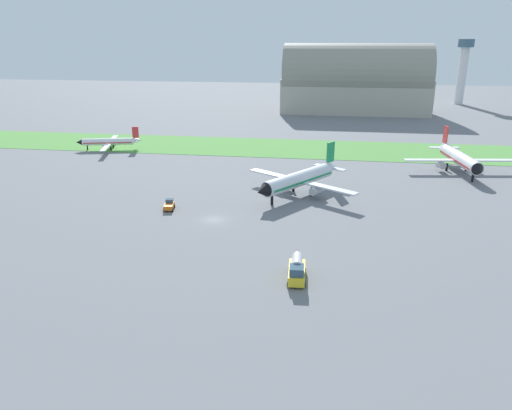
{
  "coord_description": "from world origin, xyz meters",
  "views": [
    {
      "loc": [
        21.32,
        -85.77,
        33.6
      ],
      "look_at": [
        8.14,
        1.37,
        3.0
      ],
      "focal_mm": 33.93,
      "sensor_mm": 36.0,
      "label": 1
    }
  ],
  "objects_px": {
    "fuel_truck_near_gate": "(297,270)",
    "airplane_midfield_jet": "(300,179)",
    "control_tower": "(463,66)",
    "pushback_tug_midfield": "(169,205)",
    "airplane_parked_jet_far": "(459,158)",
    "airplane_taxiing_turboprop": "(109,142)"
  },
  "relations": [
    {
      "from": "fuel_truck_near_gate",
      "to": "airplane_midfield_jet",
      "type": "bearing_deg",
      "value": -179.6
    },
    {
      "from": "airplane_midfield_jet",
      "to": "control_tower",
      "type": "relative_size",
      "value": 0.77
    },
    {
      "from": "pushback_tug_midfield",
      "to": "control_tower",
      "type": "height_order",
      "value": "control_tower"
    },
    {
      "from": "fuel_truck_near_gate",
      "to": "control_tower",
      "type": "height_order",
      "value": "control_tower"
    },
    {
      "from": "pushback_tug_midfield",
      "to": "control_tower",
      "type": "relative_size",
      "value": 0.12
    },
    {
      "from": "airplane_parked_jet_far",
      "to": "fuel_truck_near_gate",
      "type": "relative_size",
      "value": 4.33
    },
    {
      "from": "airplane_taxiing_turboprop",
      "to": "fuel_truck_near_gate",
      "type": "distance_m",
      "value": 101.14
    },
    {
      "from": "fuel_truck_near_gate",
      "to": "pushback_tug_midfield",
      "type": "xyz_separation_m",
      "value": [
        -28.21,
        26.75,
        -0.67
      ]
    },
    {
      "from": "airplane_parked_jet_far",
      "to": "control_tower",
      "type": "relative_size",
      "value": 0.87
    },
    {
      "from": "airplane_parked_jet_far",
      "to": "control_tower",
      "type": "bearing_deg",
      "value": 158.96
    },
    {
      "from": "airplane_taxiing_turboprop",
      "to": "airplane_midfield_jet",
      "type": "relative_size",
      "value": 0.92
    },
    {
      "from": "airplane_taxiing_turboprop",
      "to": "fuel_truck_near_gate",
      "type": "relative_size",
      "value": 3.55
    },
    {
      "from": "airplane_parked_jet_far",
      "to": "fuel_truck_near_gate",
      "type": "xyz_separation_m",
      "value": [
        -37.81,
        -66.59,
        -2.06
      ]
    },
    {
      "from": "airplane_taxiing_turboprop",
      "to": "pushback_tug_midfield",
      "type": "distance_m",
      "value": 62.73
    },
    {
      "from": "airplane_taxiing_turboprop",
      "to": "pushback_tug_midfield",
      "type": "xyz_separation_m",
      "value": [
        36.29,
        -51.14,
        -1.7
      ]
    },
    {
      "from": "airplane_parked_jet_far",
      "to": "pushback_tug_midfield",
      "type": "distance_m",
      "value": 77.16
    },
    {
      "from": "airplane_parked_jet_far",
      "to": "control_tower",
      "type": "distance_m",
      "value": 149.02
    },
    {
      "from": "airplane_taxiing_turboprop",
      "to": "pushback_tug_midfield",
      "type": "height_order",
      "value": "airplane_taxiing_turboprop"
    },
    {
      "from": "airplane_midfield_jet",
      "to": "fuel_truck_near_gate",
      "type": "relative_size",
      "value": 3.84
    },
    {
      "from": "airplane_parked_jet_far",
      "to": "airplane_taxiing_turboprop",
      "type": "height_order",
      "value": "airplane_parked_jet_far"
    },
    {
      "from": "airplane_midfield_jet",
      "to": "airplane_parked_jet_far",
      "type": "bearing_deg",
      "value": 157.01
    },
    {
      "from": "airplane_taxiing_turboprop",
      "to": "airplane_midfield_jet",
      "type": "height_order",
      "value": "airplane_midfield_jet"
    }
  ]
}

